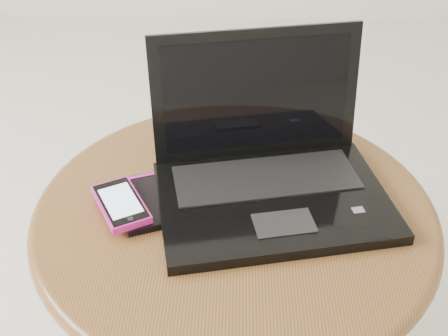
{
  "coord_description": "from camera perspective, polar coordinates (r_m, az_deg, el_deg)",
  "views": [
    {
      "loc": [
        0.01,
        -0.56,
        0.98
      ],
      "look_at": [
        -0.01,
        0.08,
        0.52
      ],
      "focal_mm": 45.56,
      "sensor_mm": 36.0,
      "label": 1
    }
  ],
  "objects": [
    {
      "name": "table",
      "position": [
        0.88,
        1.02,
        -8.58
      ],
      "size": [
        0.58,
        0.58,
        0.46
      ],
      "color": "brown",
      "rests_on": "ground"
    },
    {
      "name": "laptop",
      "position": [
        0.82,
        4.43,
        -0.08
      ],
      "size": [
        0.36,
        0.31,
        0.21
      ],
      "color": "black",
      "rests_on": "table"
    },
    {
      "name": "phone_black",
      "position": [
        0.82,
        -8.28,
        -3.44
      ],
      "size": [
        0.1,
        0.14,
        0.01
      ],
      "color": "black",
      "rests_on": "table"
    },
    {
      "name": "phone_pink",
      "position": [
        0.8,
        -10.32,
        -3.56
      ],
      "size": [
        0.1,
        0.12,
        0.01
      ],
      "color": "#D31F8E",
      "rests_on": "phone_black"
    }
  ]
}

